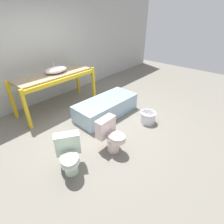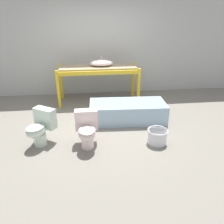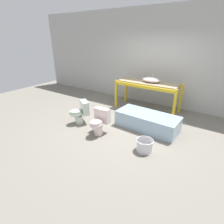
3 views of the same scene
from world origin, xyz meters
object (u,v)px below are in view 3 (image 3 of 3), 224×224
toilet_far (80,112)px  bucket_white (145,145)px  bathtub_main (147,120)px  toilet_near (99,122)px  sink_basin (151,80)px

toilet_far → bucket_white: (2.08, -0.22, -0.20)m
bathtub_main → bucket_white: size_ratio=4.60×
bathtub_main → toilet_near: (-0.89, -0.94, 0.10)m
bucket_white → toilet_near: bearing=178.1°
toilet_near → bucket_white: size_ratio=1.78×
sink_basin → toilet_far: 2.45m
toilet_near → toilet_far: 0.84m
sink_basin → toilet_far: size_ratio=0.89×
sink_basin → bucket_white: (0.84, -2.22, -0.88)m
toilet_near → bucket_white: (1.26, -0.04, -0.20)m
sink_basin → toilet_far: bearing=-121.8°
bathtub_main → toilet_far: toilet_far is taller
sink_basin → toilet_near: size_ratio=0.89×
toilet_far → bucket_white: 2.10m
toilet_near → bucket_white: toilet_near is taller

